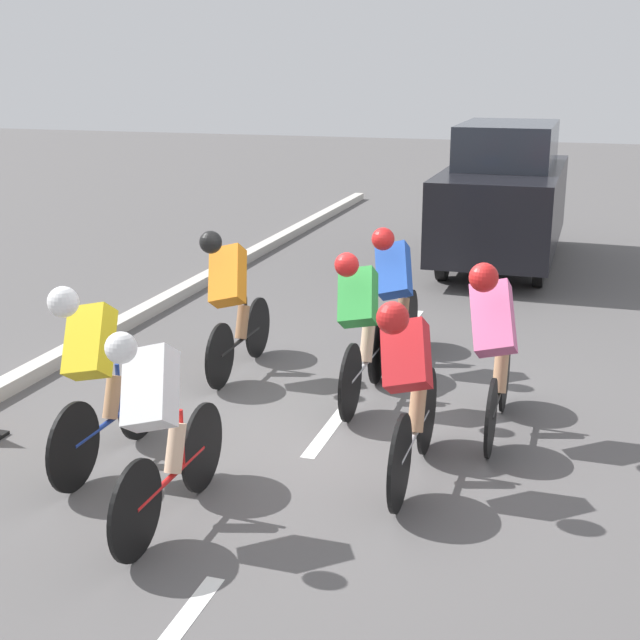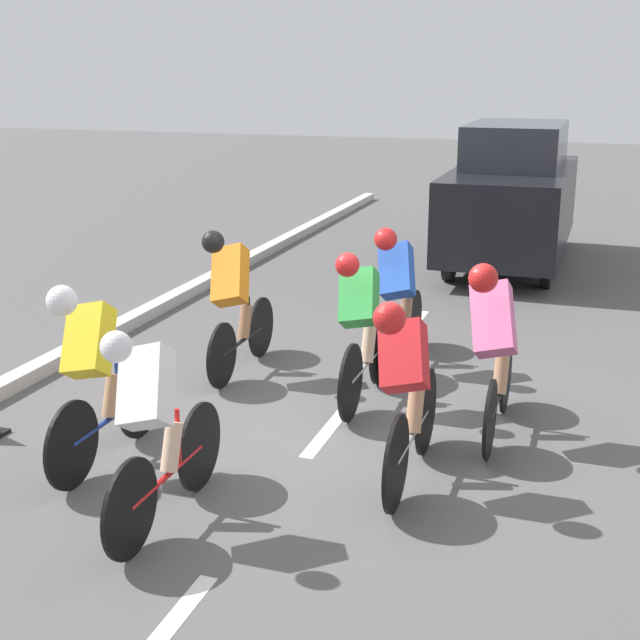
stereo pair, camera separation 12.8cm
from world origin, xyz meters
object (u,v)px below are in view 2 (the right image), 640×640
at_px(cyclist_green, 361,324).
at_px(cyclist_pink, 494,343).
at_px(cyclist_white, 153,421).
at_px(cyclist_orange, 233,297).
at_px(cyclist_blue, 398,292).
at_px(cyclist_red, 406,387).
at_px(support_car, 512,195).
at_px(cyclist_yellow, 94,369).

distance_m(cyclist_green, cyclist_pink, 1.31).
height_order(cyclist_white, cyclist_green, cyclist_green).
height_order(cyclist_orange, cyclist_blue, cyclist_orange).
bearing_deg(cyclist_red, cyclist_orange, -40.57).
xyz_separation_m(cyclist_orange, cyclist_white, (-0.73, 3.00, -0.05)).
distance_m(cyclist_pink, support_car, 6.86).
relative_size(cyclist_white, cyclist_yellow, 0.99).
relative_size(cyclist_white, cyclist_blue, 0.99).
relative_size(cyclist_orange, cyclist_yellow, 0.99).
relative_size(cyclist_green, cyclist_red, 0.99).
xyz_separation_m(cyclist_green, cyclist_red, (-0.76, 1.48, 0.01)).
distance_m(cyclist_orange, cyclist_yellow, 2.30).
xyz_separation_m(cyclist_blue, cyclist_yellow, (1.66, 3.05, 0.00)).
height_order(cyclist_white, cyclist_yellow, cyclist_yellow).
height_order(cyclist_white, cyclist_blue, cyclist_blue).
height_order(cyclist_green, cyclist_yellow, cyclist_yellow).
xyz_separation_m(cyclist_yellow, support_car, (-2.17, -8.34, 0.29)).
distance_m(cyclist_yellow, support_car, 8.62).
bearing_deg(cyclist_pink, cyclist_red, 65.82).
bearing_deg(cyclist_yellow, cyclist_green, -129.83).
height_order(cyclist_green, support_car, support_car).
height_order(cyclist_pink, support_car, support_car).
bearing_deg(cyclist_blue, cyclist_white, 78.40).
xyz_separation_m(cyclist_blue, support_car, (-0.52, -5.29, 0.29)).
height_order(cyclist_blue, cyclist_pink, cyclist_pink).
bearing_deg(cyclist_white, cyclist_green, -105.01).
height_order(cyclist_yellow, cyclist_pink, cyclist_pink).
xyz_separation_m(cyclist_orange, support_car, (-2.02, -6.04, 0.28)).
bearing_deg(cyclist_red, cyclist_green, -62.95).
bearing_deg(cyclist_white, support_car, -98.10).
bearing_deg(support_car, cyclist_yellow, 75.38).
height_order(cyclist_red, cyclist_pink, cyclist_pink).
xyz_separation_m(cyclist_green, cyclist_yellow, (1.59, 1.90, 0.03)).
bearing_deg(cyclist_blue, cyclist_red, 104.65).
xyz_separation_m(cyclist_white, cyclist_pink, (-1.94, -2.21, 0.07)).
height_order(cyclist_red, cyclist_yellow, cyclist_yellow).
relative_size(cyclist_white, cyclist_pink, 0.99).
relative_size(cyclist_green, cyclist_pink, 1.02).
xyz_separation_m(cyclist_pink, support_car, (0.66, -6.83, 0.25)).
distance_m(cyclist_orange, cyclist_green, 1.48).
bearing_deg(support_car, cyclist_pink, 95.51).
bearing_deg(cyclist_pink, cyclist_yellow, 28.08).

